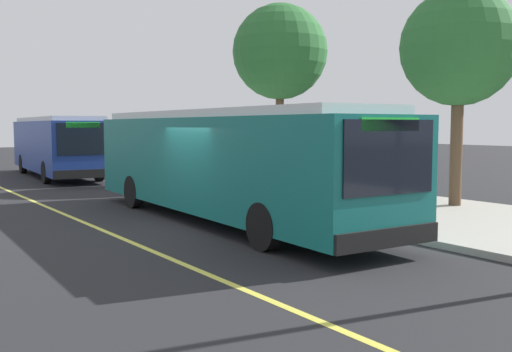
# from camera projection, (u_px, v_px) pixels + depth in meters

# --- Properties ---
(ground_plane) EXTENTS (120.00, 120.00, 0.00)m
(ground_plane) POSITION_uv_depth(u_px,v_px,m) (198.00, 226.00, 14.88)
(ground_plane) COLOR #232326
(sidewalk_curb) EXTENTS (44.00, 6.40, 0.15)m
(sidewalk_curb) POSITION_uv_depth(u_px,v_px,m) (367.00, 205.00, 18.25)
(sidewalk_curb) COLOR #A8A399
(sidewalk_curb) RESTS_ON ground_plane
(lane_stripe_center) EXTENTS (36.00, 0.14, 0.01)m
(lane_stripe_center) POSITION_uv_depth(u_px,v_px,m) (115.00, 235.00, 13.64)
(lane_stripe_center) COLOR #E0D64C
(lane_stripe_center) RESTS_ON ground_plane
(transit_bus_main) EXTENTS (12.33, 3.04, 2.95)m
(transit_bus_main) POSITION_uv_depth(u_px,v_px,m) (224.00, 161.00, 15.60)
(transit_bus_main) COLOR #146B66
(transit_bus_main) RESTS_ON ground_plane
(transit_bus_second) EXTENTS (10.98, 3.39, 2.95)m
(transit_bus_second) POSITION_uv_depth(u_px,v_px,m) (57.00, 144.00, 29.07)
(transit_bus_second) COLOR navy
(transit_bus_second) RESTS_ON ground_plane
(bus_shelter) EXTENTS (2.90, 1.60, 2.48)m
(bus_shelter) POSITION_uv_depth(u_px,v_px,m) (315.00, 144.00, 19.91)
(bus_shelter) COLOR #333338
(bus_shelter) RESTS_ON sidewalk_curb
(waiting_bench) EXTENTS (1.60, 0.48, 0.95)m
(waiting_bench) POSITION_uv_depth(u_px,v_px,m) (314.00, 182.00, 20.08)
(waiting_bench) COLOR brown
(waiting_bench) RESTS_ON sidewalk_curb
(route_sign_post) EXTENTS (0.44, 0.08, 2.80)m
(route_sign_post) POSITION_uv_depth(u_px,v_px,m) (298.00, 146.00, 16.81)
(route_sign_post) COLOR #333338
(route_sign_post) RESTS_ON sidewalk_curb
(pedestrian_commuter) EXTENTS (0.24, 0.40, 1.69)m
(pedestrian_commuter) POSITION_uv_depth(u_px,v_px,m) (260.00, 168.00, 19.85)
(pedestrian_commuter) COLOR #282D47
(pedestrian_commuter) RESTS_ON sidewalk_curb
(street_tree_near_shelter) EXTENTS (3.47, 3.47, 6.44)m
(street_tree_near_shelter) POSITION_uv_depth(u_px,v_px,m) (459.00, 48.00, 17.32)
(street_tree_near_shelter) COLOR brown
(street_tree_near_shelter) RESTS_ON sidewalk_curb
(street_tree_upstreet) EXTENTS (4.11, 4.11, 7.63)m
(street_tree_upstreet) POSITION_uv_depth(u_px,v_px,m) (280.00, 52.00, 25.38)
(street_tree_upstreet) COLOR brown
(street_tree_upstreet) RESTS_ON sidewalk_curb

